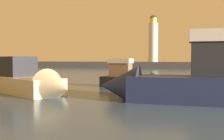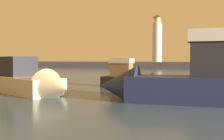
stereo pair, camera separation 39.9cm
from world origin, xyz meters
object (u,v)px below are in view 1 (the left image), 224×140
motorboat_1 (177,81)px  lighthouse (153,40)px  motorboat_2 (135,79)px  motorboat_0 (32,82)px

motorboat_1 → lighthouse: bearing=98.0°
motorboat_1 → motorboat_2: motorboat_1 is taller
motorboat_1 → motorboat_2: bearing=118.2°
lighthouse → motorboat_0: 52.43m
motorboat_0 → motorboat_1: size_ratio=0.96×
motorboat_0 → motorboat_2: bearing=45.2°
motorboat_0 → motorboat_2: size_ratio=1.44×
lighthouse → motorboat_0: (-2.35, -51.97, -6.49)m
motorboat_0 → motorboat_1: bearing=-3.7°
lighthouse → motorboat_1: lighthouse is taller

